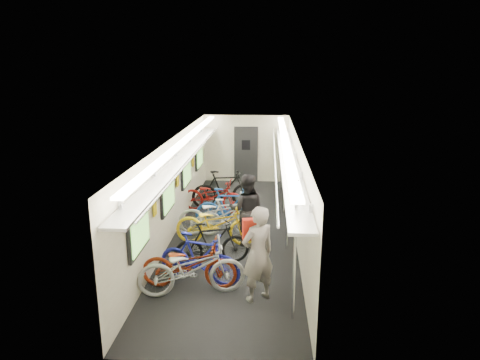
# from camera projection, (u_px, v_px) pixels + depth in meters

# --- Properties ---
(train_car_shell) EXTENTS (10.00, 10.00, 10.00)m
(train_car_shell) POSITION_uv_depth(u_px,v_px,m) (223.00, 162.00, 11.12)
(train_car_shell) COLOR black
(train_car_shell) RESTS_ON ground
(bicycle_0) EXTENTS (2.05, 1.09, 1.02)m
(bicycle_0) POSITION_uv_depth(u_px,v_px,m) (192.00, 268.00, 7.74)
(bicycle_0) COLOR #A3A4A8
(bicycle_0) RESTS_ON ground
(bicycle_1) EXTENTS (1.73, 0.91, 1.00)m
(bicycle_1) POSITION_uv_depth(u_px,v_px,m) (199.00, 258.00, 8.18)
(bicycle_1) COLOR #1A1F9F
(bicycle_1) RESTS_ON ground
(bicycle_2) EXTENTS (1.80, 0.64, 0.94)m
(bicycle_2) POSITION_uv_depth(u_px,v_px,m) (189.00, 264.00, 7.98)
(bicycle_2) COLOR maroon
(bicycle_2) RESTS_ON ground
(bicycle_3) EXTENTS (1.66, 0.91, 0.96)m
(bicycle_3) POSITION_uv_depth(u_px,v_px,m) (212.00, 244.00, 8.90)
(bicycle_3) COLOR black
(bicycle_3) RESTS_ON ground
(bicycle_4) EXTENTS (1.96, 0.79, 1.01)m
(bicycle_4) POSITION_uv_depth(u_px,v_px,m) (216.00, 224.00, 9.97)
(bicycle_4) COLOR gold
(bicycle_4) RESTS_ON ground
(bicycle_5) EXTENTS (1.61, 0.85, 0.93)m
(bicycle_5) POSITION_uv_depth(u_px,v_px,m) (229.00, 216.00, 10.59)
(bicycle_5) COLOR silver
(bicycle_5) RESTS_ON ground
(bicycle_6) EXTENTS (2.02, 0.77, 1.05)m
(bicycle_6) POSITION_uv_depth(u_px,v_px,m) (219.00, 215.00, 10.49)
(bicycle_6) COLOR #AEAFB3
(bicycle_6) RESTS_ON ground
(bicycle_7) EXTENTS (1.78, 0.60, 1.05)m
(bicycle_7) POSITION_uv_depth(u_px,v_px,m) (229.00, 208.00, 11.02)
(bicycle_7) COLOR #184490
(bicycle_7) RESTS_ON ground
(bicycle_8) EXTENTS (1.92, 1.00, 0.96)m
(bicycle_8) POSITION_uv_depth(u_px,v_px,m) (213.00, 195.00, 12.22)
(bicycle_8) COLOR maroon
(bicycle_8) RESTS_ON ground
(bicycle_9) EXTENTS (1.98, 0.87, 1.15)m
(bicycle_9) POSITION_uv_depth(u_px,v_px,m) (224.00, 189.00, 12.50)
(bicycle_9) COLOR black
(bicycle_9) RESTS_ON ground
(passenger_near) EXTENTS (0.76, 0.70, 1.75)m
(passenger_near) POSITION_uv_depth(u_px,v_px,m) (258.00, 254.00, 7.47)
(passenger_near) COLOR gray
(passenger_near) RESTS_ON ground
(passenger_mid) EXTENTS (0.83, 0.65, 1.69)m
(passenger_mid) POSITION_uv_depth(u_px,v_px,m) (246.00, 210.00, 9.89)
(passenger_mid) COLOR black
(passenger_mid) RESTS_ON ground
(backpack) EXTENTS (0.28, 0.19, 0.38)m
(backpack) POSITION_uv_depth(u_px,v_px,m) (250.00, 229.00, 7.52)
(backpack) COLOR red
(backpack) RESTS_ON passenger_near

